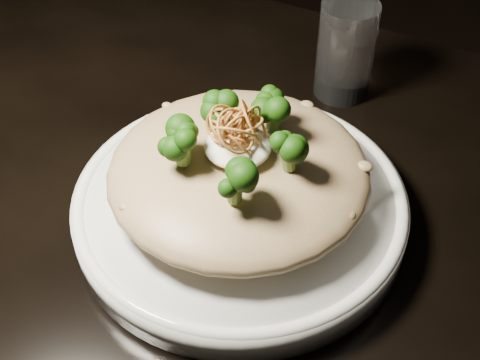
% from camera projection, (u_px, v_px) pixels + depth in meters
% --- Properties ---
extents(table, '(1.10, 0.80, 0.75)m').
position_uv_depth(table, '(261.00, 272.00, 0.72)').
color(table, black).
rests_on(table, ground).
extents(plate, '(0.32, 0.32, 0.03)m').
position_uv_depth(plate, '(240.00, 208.00, 0.66)').
color(plate, white).
rests_on(plate, table).
extents(risotto, '(0.25, 0.25, 0.05)m').
position_uv_depth(risotto, '(239.00, 172.00, 0.63)').
color(risotto, brown).
rests_on(risotto, plate).
extents(broccoli, '(0.14, 0.14, 0.05)m').
position_uv_depth(broccoli, '(240.00, 137.00, 0.58)').
color(broccoli, black).
rests_on(broccoli, risotto).
extents(cheese, '(0.06, 0.06, 0.02)m').
position_uv_depth(cheese, '(238.00, 146.00, 0.60)').
color(cheese, white).
rests_on(cheese, risotto).
extents(shallots, '(0.07, 0.07, 0.04)m').
position_uv_depth(shallots, '(235.00, 119.00, 0.58)').
color(shallots, brown).
rests_on(shallots, cheese).
extents(drinking_glass, '(0.09, 0.09, 0.12)m').
position_uv_depth(drinking_glass, '(346.00, 50.00, 0.78)').
color(drinking_glass, white).
rests_on(drinking_glass, table).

